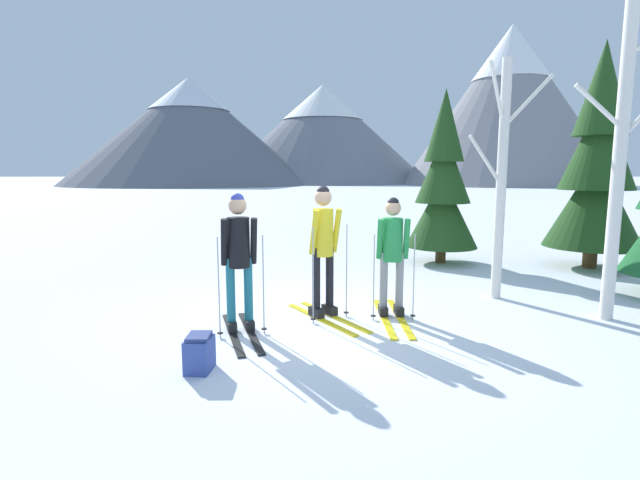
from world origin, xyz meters
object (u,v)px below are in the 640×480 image
(birch_tree_slender, at_px, (623,130))
(backpack_on_snow_front, at_px, (199,353))
(pine_tree_mid, at_px, (443,185))
(pine_tree_far, at_px, (597,167))
(skier_in_green, at_px, (392,253))
(birch_tree_tall, at_px, (502,176))
(skier_in_yellow, at_px, (323,245))
(skier_in_black, at_px, (239,257))

(birch_tree_slender, height_order, backpack_on_snow_front, birch_tree_slender)
(pine_tree_mid, bearing_deg, pine_tree_far, -11.68)
(pine_tree_far, distance_m, backpack_on_snow_front, 8.89)
(pine_tree_mid, height_order, pine_tree_far, pine_tree_far)
(backpack_on_snow_front, bearing_deg, skier_in_green, 38.57)
(skier_in_green, relative_size, pine_tree_mid, 0.48)
(pine_tree_far, xyz_separation_m, backpack_on_snow_front, (-7.01, -5.12, -1.92))
(skier_in_green, xyz_separation_m, backpack_on_snow_front, (-2.25, -1.80, -0.71))
(birch_tree_tall, distance_m, birch_tree_slender, 1.69)
(skier_in_yellow, xyz_separation_m, pine_tree_far, (5.70, 3.33, 1.10))
(birch_tree_tall, distance_m, backpack_on_snow_front, 5.24)
(skier_in_black, bearing_deg, backpack_on_snow_front, -101.29)
(skier_in_black, xyz_separation_m, skier_in_yellow, (1.06, 0.59, 0.05))
(skier_in_black, relative_size, birch_tree_slender, 0.35)
(skier_in_yellow, height_order, backpack_on_snow_front, skier_in_yellow)
(skier_in_yellow, bearing_deg, pine_tree_mid, 55.48)
(birch_tree_slender, distance_m, backpack_on_snow_front, 5.92)
(skier_in_green, bearing_deg, birch_tree_slender, -3.61)
(skier_in_black, distance_m, backpack_on_snow_front, 1.45)
(backpack_on_snow_front, bearing_deg, birch_tree_tall, 33.95)
(skier_in_green, height_order, birch_tree_slender, birch_tree_slender)
(skier_in_black, bearing_deg, pine_tree_far, 30.07)
(skier_in_yellow, relative_size, birch_tree_tall, 0.49)
(skier_in_black, xyz_separation_m, pine_tree_mid, (3.78, 4.53, 0.76))
(pine_tree_far, distance_m, birch_tree_slender, 3.98)
(pine_tree_mid, xyz_separation_m, backpack_on_snow_front, (-4.02, -5.74, -1.53))
(birch_tree_slender, bearing_deg, pine_tree_mid, 105.76)
(skier_in_black, xyz_separation_m, skier_in_green, (2.01, 0.59, -0.07))
(pine_tree_far, height_order, birch_tree_slender, birch_tree_slender)
(birch_tree_tall, bearing_deg, backpack_on_snow_front, -146.05)
(pine_tree_far, xyz_separation_m, birch_tree_tall, (-2.91, -2.37, -0.17))
(skier_in_yellow, relative_size, skier_in_green, 1.01)
(pine_tree_mid, distance_m, birch_tree_slender, 4.37)
(pine_tree_mid, xyz_separation_m, pine_tree_far, (2.99, -0.62, 0.39))
(skier_in_green, distance_m, birch_tree_slender, 3.37)
(skier_in_yellow, distance_m, birch_tree_tall, 3.09)
(backpack_on_snow_front, bearing_deg, skier_in_yellow, 53.94)
(skier_in_yellow, bearing_deg, skier_in_black, -151.05)
(skier_in_green, relative_size, pine_tree_far, 0.39)
(pine_tree_mid, bearing_deg, birch_tree_tall, -88.59)
(skier_in_green, height_order, birch_tree_tall, birch_tree_tall)
(skier_in_black, bearing_deg, pine_tree_mid, 50.20)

